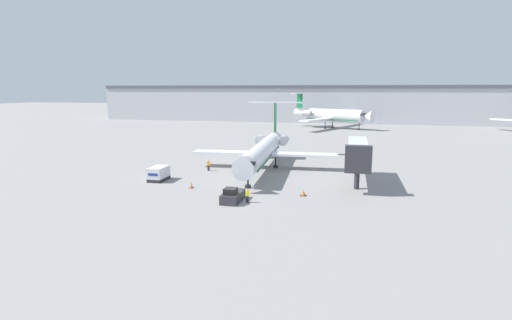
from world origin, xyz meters
The scene contains 11 objects.
ground_plane centered at (0.00, 0.00, 0.00)m, with size 600.00×600.00×0.00m, color gray.
terminal_building centered at (0.00, 120.00, 7.24)m, with size 180.00×16.80×14.43m.
airplane_main centered at (-0.95, 20.77, 3.16)m, with size 24.03×32.51×10.45m.
pushback_tug centered at (-0.31, 0.61, 0.66)m, with size 1.98×4.21×1.79m.
luggage_cart centered at (-13.73, 8.58, 1.00)m, with size 2.04×3.46×1.99m.
worker_near_tug centered at (1.49, 0.50, 0.86)m, with size 0.40×0.24×1.66m.
worker_by_wing centered at (-9.17, 16.81, 0.89)m, with size 0.40×0.24×1.71m.
traffic_cone_left centered at (-7.44, 5.48, 0.38)m, with size 0.53×0.53×0.80m.
traffic_cone_right centered at (7.44, 5.02, 0.35)m, with size 0.71×0.71×0.73m.
airplane_parked_far_left centered at (6.49, 93.56, 4.35)m, with size 27.86×34.20×11.53m.
jet_bridge centered at (13.83, 12.95, 4.46)m, with size 3.20×14.07×6.19m.
Camera 1 is at (12.69, -42.55, 12.90)m, focal length 28.00 mm.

